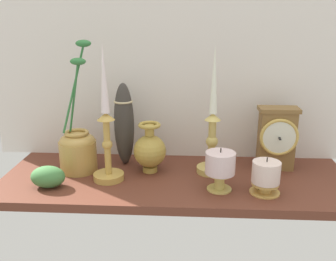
% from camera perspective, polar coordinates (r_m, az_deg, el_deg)
% --- Properties ---
extents(ground_plane, '(1.00, 0.36, 0.02)m').
position_cam_1_polar(ground_plane, '(1.10, 1.22, -7.65)').
color(ground_plane, brown).
extents(back_wall, '(1.20, 0.02, 0.65)m').
position_cam_1_polar(back_wall, '(1.19, 1.67, 11.20)').
color(back_wall, silver).
rests_on(back_wall, ground_plane).
extents(mantel_clock, '(0.12, 0.09, 0.19)m').
position_cam_1_polar(mantel_clock, '(1.16, 16.18, -1.07)').
color(mantel_clock, brown).
rests_on(mantel_clock, ground_plane).
extents(candlestick_tall_left, '(0.08, 0.08, 0.37)m').
position_cam_1_polar(candlestick_tall_left, '(1.09, 6.72, -0.44)').
color(candlestick_tall_left, tan).
rests_on(candlestick_tall_left, ground_plane).
extents(candlestick_tall_center, '(0.09, 0.09, 0.38)m').
position_cam_1_polar(candlestick_tall_center, '(1.04, -9.28, -0.72)').
color(candlestick_tall_center, gold).
rests_on(candlestick_tall_center, ground_plane).
extents(brass_vase_bulbous, '(0.10, 0.10, 0.15)m').
position_cam_1_polar(brass_vase_bulbous, '(1.11, -2.78, -2.94)').
color(brass_vase_bulbous, '#B0923D').
rests_on(brass_vase_bulbous, ground_plane).
extents(brass_vase_jar, '(0.11, 0.11, 0.38)m').
position_cam_1_polar(brass_vase_jar, '(1.14, -13.51, -2.53)').
color(brass_vase_jar, '#B88F46').
rests_on(brass_vase_jar, ground_plane).
extents(pillar_candle_front, '(0.08, 0.08, 0.12)m').
position_cam_1_polar(pillar_candle_front, '(1.00, 7.91, -5.46)').
color(pillar_candle_front, tan).
rests_on(pillar_candle_front, ground_plane).
extents(pillar_candle_near_clock, '(0.08, 0.08, 0.10)m').
position_cam_1_polar(pillar_candle_near_clock, '(1.01, 14.61, -6.75)').
color(pillar_candle_near_clock, tan).
rests_on(pillar_candle_near_clock, ground_plane).
extents(tall_ceramic_vase, '(0.06, 0.06, 0.26)m').
position_cam_1_polar(tall_ceramic_vase, '(1.15, -6.68, 1.01)').
color(tall_ceramic_vase, '#38342F').
rests_on(tall_ceramic_vase, ground_plane).
extents(ivy_sprig, '(0.09, 0.07, 0.06)m').
position_cam_1_polar(ivy_sprig, '(1.07, -17.75, -6.70)').
color(ivy_sprig, '#427A3F').
rests_on(ivy_sprig, ground_plane).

